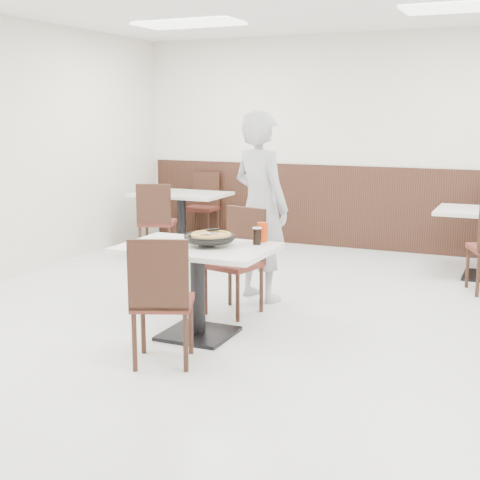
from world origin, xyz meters
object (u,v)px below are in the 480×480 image
at_px(pizza, 211,238).
at_px(bg_chair_left_far, 201,207).
at_px(chair_far, 234,262).
at_px(diner_person, 260,207).
at_px(red_cup, 263,232).
at_px(main_table, 198,291).
at_px(chair_near, 163,299).
at_px(cola_glass, 257,237).
at_px(pizza_pan, 209,240).
at_px(bg_table_left, 182,221).
at_px(side_plate, 149,242).
at_px(bg_chair_left_near, 157,221).

distance_m(pizza, bg_chair_left_far, 4.18).
distance_m(chair_far, diner_person, 0.70).
relative_size(red_cup, bg_chair_left_far, 0.17).
xyz_separation_m(chair_far, bg_chair_left_far, (-1.89, 3.06, 0.00)).
bearing_deg(pizza, red_cup, 41.44).
height_order(main_table, pizza, pizza).
distance_m(chair_near, chair_far, 1.31).
distance_m(pizza, diner_person, 1.17).
bearing_deg(chair_near, cola_glass, 44.27).
height_order(pizza_pan, bg_table_left, pizza_pan).
distance_m(red_cup, diner_person, 0.95).
relative_size(cola_glass, diner_person, 0.07).
relative_size(cola_glass, bg_chair_left_far, 0.14).
height_order(diner_person, bg_chair_left_far, diner_person).
relative_size(chair_near, pizza_pan, 2.60).
bearing_deg(chair_far, side_plate, 74.06).
relative_size(main_table, pizza, 3.96).
xyz_separation_m(red_cup, diner_person, (-0.37, 0.87, 0.08)).
height_order(chair_far, cola_glass, chair_far).
bearing_deg(chair_near, chair_far, 69.29).
bearing_deg(pizza, bg_chair_left_far, 118.21).
xyz_separation_m(main_table, chair_near, (0.04, -0.63, 0.10)).
height_order(main_table, cola_glass, cola_glass).
bearing_deg(bg_chair_left_far, cola_glass, 119.54).
bearing_deg(main_table, pizza_pan, 24.50).
height_order(pizza, diner_person, diner_person).
height_order(chair_near, diner_person, diner_person).
bearing_deg(cola_glass, diner_person, 110.64).
xyz_separation_m(diner_person, bg_chair_left_far, (-1.92, 2.51, -0.43)).
distance_m(pizza_pan, bg_chair_left_far, 4.21).
relative_size(pizza_pan, bg_chair_left_far, 0.38).
distance_m(main_table, bg_chair_left_near, 3.03).
bearing_deg(diner_person, chair_near, 114.52).
relative_size(chair_near, cola_glass, 7.31).
relative_size(side_plate, bg_table_left, 0.14).
bearing_deg(bg_table_left, cola_glass, -51.58).
bearing_deg(side_plate, chair_far, 61.28).
bearing_deg(red_cup, main_table, -139.09).
height_order(pizza, bg_chair_left_far, bg_chair_left_far).
distance_m(chair_far, bg_chair_left_near, 2.52).
xyz_separation_m(pizza, side_plate, (-0.49, -0.14, -0.05)).
bearing_deg(pizza_pan, bg_chair_left_near, 128.64).
height_order(chair_far, red_cup, chair_far).
bearing_deg(red_cup, diner_person, 113.15).
bearing_deg(chair_far, chair_near, 104.33).
relative_size(chair_far, diner_person, 0.52).
height_order(main_table, pizza_pan, pizza_pan).
distance_m(side_plate, cola_glass, 0.88).
distance_m(chair_far, cola_glass, 0.70).
height_order(bg_table_left, bg_chair_left_near, bg_chair_left_near).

